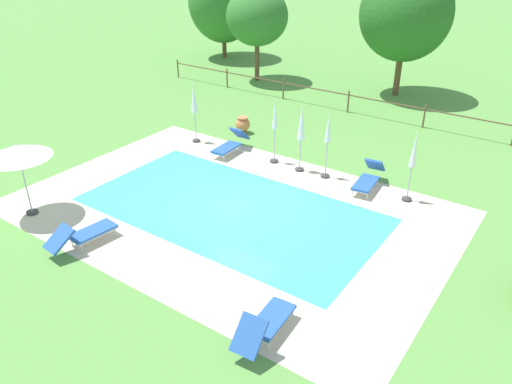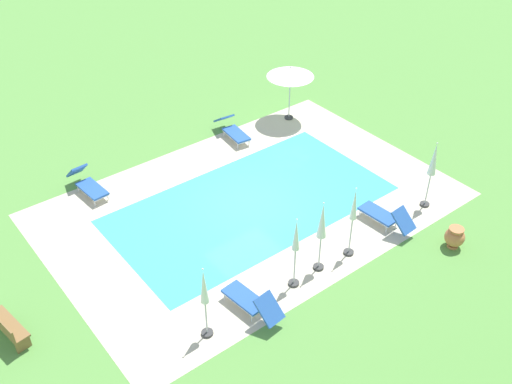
# 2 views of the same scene
# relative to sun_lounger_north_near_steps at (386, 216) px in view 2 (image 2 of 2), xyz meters

# --- Properties ---
(ground_plane) EXTENTS (160.00, 160.00, 0.00)m
(ground_plane) POSITION_rel_sun_lounger_north_near_steps_xyz_m (2.76, -3.57, -0.38)
(ground_plane) COLOR #599342
(pool_deck_paving) EXTENTS (13.45, 9.01, 0.01)m
(pool_deck_paving) POSITION_rel_sun_lounger_north_near_steps_xyz_m (2.76, -3.57, -0.38)
(pool_deck_paving) COLOR beige
(pool_deck_paving) RESTS_ON ground
(swimming_pool_water) EXTENTS (9.44, 5.00, 0.01)m
(swimming_pool_water) POSITION_rel_sun_lounger_north_near_steps_xyz_m (2.76, -3.57, -0.38)
(swimming_pool_water) COLOR #42CCD6
(swimming_pool_water) RESTS_ON ground
(pool_coping_rim) EXTENTS (9.92, 5.48, 0.01)m
(pool_coping_rim) POSITION_rel_sun_lounger_north_near_steps_xyz_m (2.76, -3.57, -0.37)
(pool_coping_rim) COLOR beige
(pool_coping_rim) RESTS_ON ground
(sun_lounger_north_near_steps) EXTENTS (0.72, 1.98, 0.91)m
(sun_lounger_north_near_steps) POSITION_rel_sun_lounger_north_near_steps_xyz_m (0.00, 0.00, 0.00)
(sun_lounger_north_near_steps) COLOR #2856A8
(sun_lounger_north_near_steps) RESTS_ON ground
(sun_lounger_north_mid) EXTENTS (0.75, 1.97, 0.92)m
(sun_lounger_north_mid) POSITION_rel_sun_lounger_north_near_steps_xyz_m (6.79, -7.60, 0.00)
(sun_lounger_north_mid) COLOR #2856A8
(sun_lounger_north_mid) RESTS_ON ground
(sun_lounger_north_far) EXTENTS (0.80, 1.99, 0.91)m
(sun_lounger_north_far) POSITION_rel_sun_lounger_north_near_steps_xyz_m (5.70, 0.29, 0.00)
(sun_lounger_north_far) COLOR #2856A8
(sun_lounger_north_far) RESTS_ON ground
(sun_lounger_north_end) EXTENTS (0.83, 2.07, 0.81)m
(sun_lounger_north_end) POSITION_rel_sun_lounger_north_near_steps_xyz_m (0.61, -7.52, -0.01)
(sun_lounger_north_end) COLOR #2856A8
(sun_lounger_north_end) RESTS_ON ground
(patio_umbrella_open_foreground) EXTENTS (1.93, 1.93, 2.35)m
(patio_umbrella_open_foreground) POSITION_rel_sun_lounger_north_near_steps_xyz_m (-2.19, -7.33, 1.71)
(patio_umbrella_open_foreground) COLOR #383838
(patio_umbrella_open_foreground) RESTS_ON ground
(patio_umbrella_closed_row_west) EXTENTS (0.32, 0.32, 2.49)m
(patio_umbrella_closed_row_west) POSITION_rel_sun_lounger_north_near_steps_xyz_m (-1.89, 0.12, 1.31)
(patio_umbrella_closed_row_west) COLOR #383838
(patio_umbrella_closed_row_west) RESTS_ON ground
(patio_umbrella_closed_row_mid_west) EXTENTS (0.32, 0.32, 2.43)m
(patio_umbrella_closed_row_mid_west) POSITION_rel_sun_lounger_north_near_steps_xyz_m (4.10, 0.22, 1.18)
(patio_umbrella_closed_row_mid_west) COLOR #383838
(patio_umbrella_closed_row_mid_west) RESTS_ON ground
(patio_umbrella_closed_row_centre) EXTENTS (0.32, 0.32, 2.49)m
(patio_umbrella_closed_row_centre) POSITION_rel_sun_lounger_north_near_steps_xyz_m (1.90, 0.26, 1.21)
(patio_umbrella_closed_row_centre) COLOR #383838
(patio_umbrella_closed_row_centre) RESTS_ON ground
(patio_umbrella_closed_row_mid_east) EXTENTS (0.32, 0.32, 2.38)m
(patio_umbrella_closed_row_mid_east) POSITION_rel_sun_lounger_north_near_steps_xyz_m (7.12, 0.21, 1.15)
(patio_umbrella_closed_row_mid_east) COLOR #383838
(patio_umbrella_closed_row_mid_east) RESTS_ON ground
(patio_umbrella_closed_row_east) EXTENTS (0.32, 0.32, 2.46)m
(patio_umbrella_closed_row_east) POSITION_rel_sun_lounger_north_near_steps_xyz_m (3.07, 0.17, 1.28)
(patio_umbrella_closed_row_east) COLOR #383838
(patio_umbrella_closed_row_east) RESTS_ON ground
(wooden_bench_lawn_side) EXTENTS (0.67, 1.55, 0.87)m
(wooden_bench_lawn_side) POSITION_rel_sun_lounger_north_near_steps_xyz_m (11.28, -2.91, 0.08)
(wooden_bench_lawn_side) COLOR olive
(wooden_bench_lawn_side) RESTS_ON ground
(terracotta_urn_near_fence) EXTENTS (0.62, 0.62, 0.73)m
(terracotta_urn_near_fence) POSITION_rel_sun_lounger_north_near_steps_xyz_m (-0.88, 2.03, 0.01)
(terracotta_urn_near_fence) COLOR #C67547
(terracotta_urn_near_fence) RESTS_ON ground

